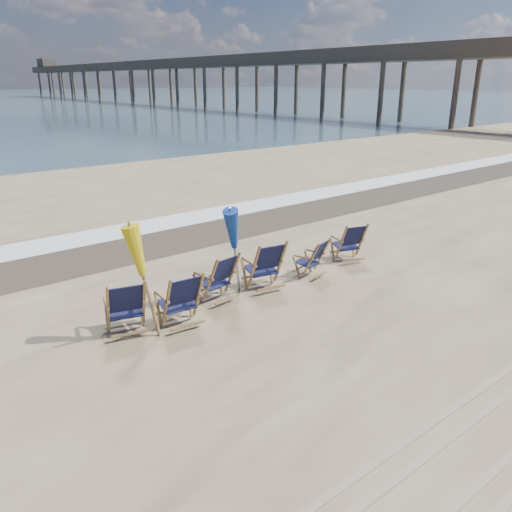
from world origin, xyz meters
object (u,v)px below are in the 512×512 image
at_px(beach_chair_5, 362,241).
at_px(beach_chair_3, 281,263).
at_px(fishing_pier, 167,76).
at_px(umbrella_blue, 235,227).
at_px(beach_chair_0, 144,305).
at_px(beach_chair_4, 322,255).
at_px(umbrella_yellow, 144,256).
at_px(beach_chair_2, 233,274).
at_px(beach_chair_1, 199,297).

bearing_deg(beach_chair_5, beach_chair_3, 18.29).
bearing_deg(fishing_pier, umbrella_blue, -118.15).
distance_m(beach_chair_3, beach_chair_5, 2.60).
bearing_deg(umbrella_blue, beach_chair_0, -171.00).
bearing_deg(beach_chair_4, beach_chair_0, -14.55).
distance_m(beach_chair_3, umbrella_blue, 1.32).
distance_m(umbrella_yellow, fishing_pier, 82.51).
relative_size(beach_chair_0, umbrella_blue, 0.54).
bearing_deg(beach_chair_3, umbrella_blue, -8.04).
xyz_separation_m(beach_chair_5, fishing_pier, (34.67, 71.66, 4.15)).
height_order(beach_chair_0, fishing_pier, fishing_pier).
height_order(beach_chair_2, beach_chair_5, beach_chair_2).
bearing_deg(beach_chair_3, fishing_pier, -107.42).
bearing_deg(fishing_pier, beach_chair_4, -116.68).
distance_m(beach_chair_3, umbrella_yellow, 3.23).
relative_size(umbrella_blue, fishing_pier, 0.01).
xyz_separation_m(beach_chair_0, beach_chair_4, (4.35, 0.07, -0.08)).
bearing_deg(fishing_pier, beach_chair_3, -117.46).
xyz_separation_m(beach_chair_3, beach_chair_5, (2.60, 0.05, -0.05)).
relative_size(beach_chair_0, beach_chair_2, 1.03).
relative_size(beach_chair_4, fishing_pier, 0.01).
bearing_deg(beach_chair_2, beach_chair_1, 18.18).
relative_size(beach_chair_0, beach_chair_3, 0.95).
relative_size(beach_chair_1, umbrella_yellow, 0.54).
height_order(beach_chair_1, umbrella_yellow, umbrella_yellow).
xyz_separation_m(beach_chair_2, beach_chair_5, (3.67, -0.16, -0.01)).
height_order(beach_chair_0, beach_chair_5, beach_chair_0).
bearing_deg(fishing_pier, beach_chair_5, -115.82).
relative_size(beach_chair_5, umbrella_yellow, 0.51).
relative_size(beach_chair_5, umbrella_blue, 0.52).
xyz_separation_m(beach_chair_0, beach_chair_1, (0.90, -0.29, 0.01)).
height_order(beach_chair_0, umbrella_yellow, umbrella_yellow).
height_order(beach_chair_2, beach_chair_3, beach_chair_3).
xyz_separation_m(beach_chair_5, umbrella_yellow, (-5.70, -0.23, 0.94)).
distance_m(beach_chair_1, beach_chair_3, 2.23).
distance_m(beach_chair_0, fishing_pier, 82.43).
xyz_separation_m(beach_chair_0, fishing_pier, (40.37, 71.75, 4.12)).
xyz_separation_m(beach_chair_3, umbrella_blue, (-0.93, 0.30, 0.88)).
bearing_deg(beach_chair_5, beach_chair_1, 21.75).
distance_m(beach_chair_4, beach_chair_5, 1.35).
xyz_separation_m(beach_chair_1, beach_chair_5, (4.80, 0.38, -0.03)).
bearing_deg(umbrella_blue, beach_chair_5, -4.10).
bearing_deg(fishing_pier, beach_chair_2, -118.20).
bearing_deg(beach_chair_2, beach_chair_0, -0.53).
relative_size(beach_chair_0, fishing_pier, 0.01).
bearing_deg(beach_chair_0, umbrella_yellow, 106.50).
height_order(beach_chair_1, beach_chair_2, beach_chair_1).
bearing_deg(umbrella_yellow, umbrella_blue, 12.61).
xyz_separation_m(beach_chair_0, umbrella_yellow, (0.00, -0.14, 0.92)).
xyz_separation_m(umbrella_yellow, fishing_pier, (40.37, 71.89, 3.20)).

